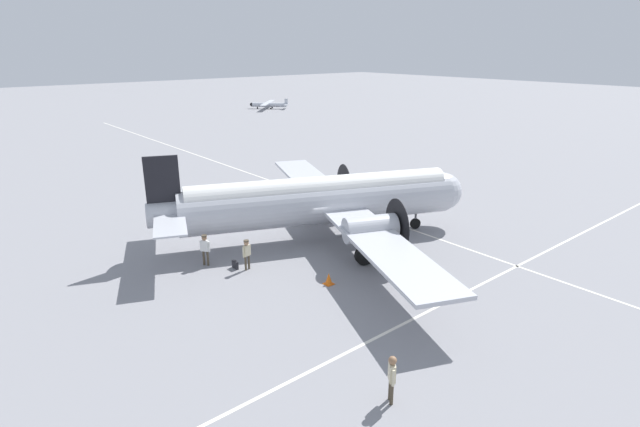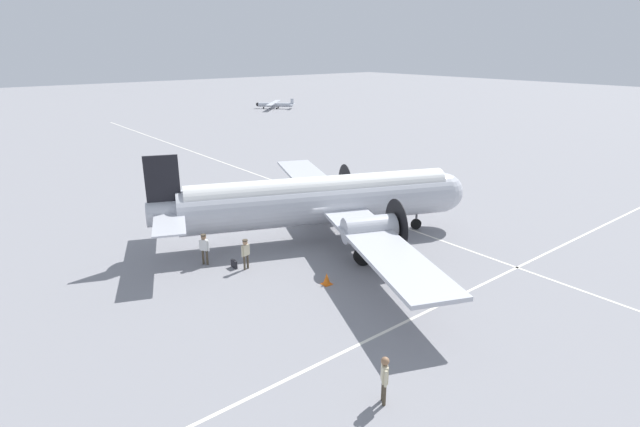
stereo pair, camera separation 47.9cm
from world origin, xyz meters
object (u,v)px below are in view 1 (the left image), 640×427
(passenger_boarding, at_px, (205,246))
(traffic_cone, at_px, (329,279))
(suitcase_near_door, at_px, (235,265))
(crew_foreground, at_px, (392,374))
(light_aircraft_distant, at_px, (268,104))
(airliner_main, at_px, (327,200))
(ramp_agent, at_px, (247,251))

(passenger_boarding, bearing_deg, traffic_cone, -3.53)
(suitcase_near_door, xyz_separation_m, traffic_cone, (4.67, 2.66, 0.06))
(crew_foreground, bearing_deg, light_aircraft_distant, -174.48)
(passenger_boarding, bearing_deg, light_aircraft_distant, 108.40)
(airliner_main, height_order, crew_foreground, airliner_main)
(passenger_boarding, xyz_separation_m, ramp_agent, (1.94, 1.44, -0.04))
(airliner_main, bearing_deg, traffic_cone, -106.47)
(passenger_boarding, relative_size, light_aircraft_distant, 0.23)
(crew_foreground, height_order, traffic_cone, crew_foreground)
(airliner_main, distance_m, crew_foreground, 15.33)
(crew_foreground, relative_size, passenger_boarding, 1.01)
(traffic_cone, bearing_deg, ramp_agent, -151.62)
(crew_foreground, height_order, suitcase_near_door, crew_foreground)
(airliner_main, bearing_deg, suitcase_near_door, -155.16)
(crew_foreground, xyz_separation_m, light_aircraft_distant, (-71.80, 43.81, -0.28))
(passenger_boarding, height_order, suitcase_near_door, passenger_boarding)
(airliner_main, xyz_separation_m, passenger_boarding, (-1.17, -7.69, -1.43))
(airliner_main, distance_m, light_aircraft_distant, 68.87)
(airliner_main, bearing_deg, passenger_boarding, -165.72)
(ramp_agent, relative_size, light_aircraft_distant, 0.22)
(passenger_boarding, height_order, light_aircraft_distant, light_aircraft_distant)
(crew_foreground, height_order, passenger_boarding, crew_foreground)
(airliner_main, relative_size, traffic_cone, 40.49)
(passenger_boarding, height_order, ramp_agent, passenger_boarding)
(ramp_agent, distance_m, suitcase_near_door, 1.09)
(traffic_cone, bearing_deg, suitcase_near_door, -150.34)
(ramp_agent, height_order, light_aircraft_distant, light_aircraft_distant)
(airliner_main, relative_size, light_aircraft_distant, 3.18)
(suitcase_near_door, bearing_deg, ramp_agent, 38.29)
(airliner_main, distance_m, ramp_agent, 6.46)
(light_aircraft_distant, bearing_deg, passenger_boarding, 98.15)
(ramp_agent, height_order, suitcase_near_door, ramp_agent)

